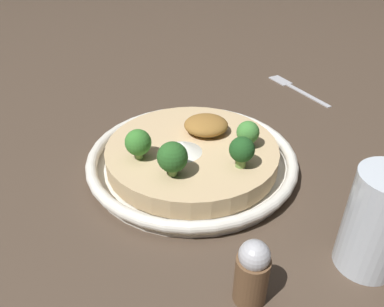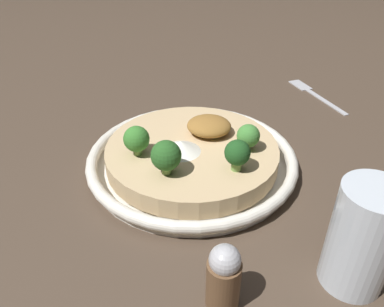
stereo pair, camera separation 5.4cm
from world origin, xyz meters
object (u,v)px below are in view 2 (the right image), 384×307
Objects in this scene: fork_utensil at (312,92)px; risotto_bowl at (192,157)px; broccoli_right at (248,135)px; broccoli_front_left at (137,139)px; pepper_shaker at (224,277)px; broccoli_front at (166,156)px; drinking_glass at (362,238)px; broccoli_front_right at (237,154)px.

risotto_bowl is at bearing 115.63° from fork_utensil.
fork_utensil is (0.13, 0.29, -0.06)m from broccoli_right.
broccoli_front_left is at bearing 110.47° from fork_utensil.
pepper_shaker is (-0.15, -0.52, 0.04)m from fork_utensil.
fork_utensil is at bearing 73.41° from pepper_shaker.
broccoli_front reaches higher than pepper_shaker.
broccoli_right is at bearing 2.14° from risotto_bowl.
broccoli_front is (0.05, -0.04, 0.00)m from broccoli_front_left.
broccoli_front is 0.13m from broccoli_right.
drinking_glass is (0.21, -0.11, -0.00)m from broccoli_front.
broccoli_right is (0.10, 0.07, -0.00)m from broccoli_front.
risotto_bowl is 7.88× the size of broccoli_right.
fork_utensil is at bearing 66.68° from broccoli_front_right.
broccoli_front_right is 0.05m from broccoli_right.
broccoli_front is 0.62× the size of pepper_shaker.
broccoli_front_left is (-0.14, 0.02, -0.00)m from broccoli_front_right.
pepper_shaker is (-0.01, -0.17, -0.02)m from broccoli_front_right.
broccoli_right is at bearing 121.50° from drinking_glass.
broccoli_front_right is 0.14m from broccoli_front_left.
broccoli_front_right is 0.27× the size of fork_utensil.
broccoli_front_left reaches higher than broccoli_right.
risotto_bowl is at bearing 104.87° from pepper_shaker.
risotto_bowl is 7.13× the size of broccoli_front_left.
drinking_glass reaches higher than pepper_shaker.
broccoli_front_right is at bearing 12.80° from broccoli_front.
broccoli_front_right is 0.17m from pepper_shaker.
risotto_bowl is 0.23m from pepper_shaker.
risotto_bowl is at bearing 71.42° from broccoli_front.
broccoli_right is 0.32m from fork_utensil.
broccoli_front reaches higher than broccoli_right.
risotto_bowl is at bearing 24.34° from broccoli_front_left.
broccoli_front is 0.18m from pepper_shaker.
broccoli_front is (-0.02, -0.07, 0.05)m from risotto_bowl.
risotto_bowl is 0.09m from broccoli_front_right.
drinking_glass reaches higher than broccoli_right.
broccoli_front_right is 0.38m from fork_utensil.
broccoli_right is (0.08, 0.00, 0.04)m from risotto_bowl.
broccoli_front_left is 0.57× the size of pepper_shaker.
broccoli_right reaches higher than risotto_bowl.
broccoli_front is 0.24m from drinking_glass.
broccoli_right is at bearing 13.23° from broccoli_front_left.
broccoli_front_left is at bearing 150.96° from drinking_glass.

